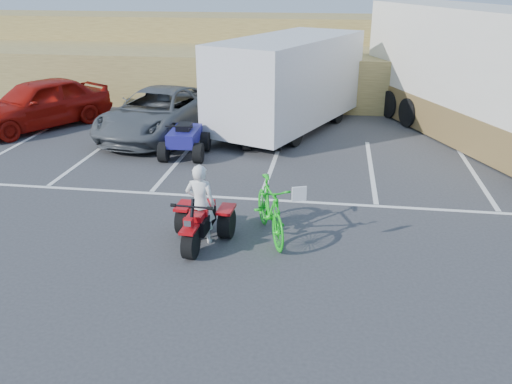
# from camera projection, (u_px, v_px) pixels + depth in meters

# --- Properties ---
(ground) EXTENTS (100.00, 100.00, 0.00)m
(ground) POSITION_uv_depth(u_px,v_px,m) (243.00, 247.00, 10.59)
(ground) COLOR #363638
(ground) RESTS_ON ground
(parking_stripes) EXTENTS (28.00, 5.16, 0.01)m
(parking_stripes) POSITION_uv_depth(u_px,v_px,m) (302.00, 177.00, 14.20)
(parking_stripes) COLOR white
(parking_stripes) RESTS_ON ground
(grass_embankment) EXTENTS (40.00, 8.50, 3.10)m
(grass_embankment) POSITION_uv_depth(u_px,v_px,m) (301.00, 58.00, 24.25)
(grass_embankment) COLOR olive
(grass_embankment) RESTS_ON ground
(red_trike_atv) EXTENTS (1.25, 1.62, 1.02)m
(red_trike_atv) POSITION_uv_depth(u_px,v_px,m) (200.00, 244.00, 10.68)
(red_trike_atv) COLOR #AB090F
(red_trike_atv) RESTS_ON ground
(rider) EXTENTS (0.61, 0.42, 1.61)m
(rider) POSITION_uv_depth(u_px,v_px,m) (200.00, 204.00, 10.51)
(rider) COLOR white
(rider) RESTS_ON ground
(green_dirt_bike) EXTENTS (1.26, 2.10, 1.22)m
(green_dirt_bike) POSITION_uv_depth(u_px,v_px,m) (270.00, 209.00, 10.76)
(green_dirt_bike) COLOR #14BF19
(green_dirt_bike) RESTS_ON ground
(grey_pickup) EXTENTS (3.24, 5.69, 1.50)m
(grey_pickup) POSITION_uv_depth(u_px,v_px,m) (158.00, 113.00, 17.63)
(grey_pickup) COLOR #4E5256
(grey_pickup) RESTS_ON ground
(red_car) EXTENTS (4.25, 5.24, 1.68)m
(red_car) POSITION_uv_depth(u_px,v_px,m) (39.00, 103.00, 18.47)
(red_car) COLOR #9C1008
(red_car) RESTS_ON ground
(cargo_trailer) EXTENTS (4.94, 7.05, 3.05)m
(cargo_trailer) POSITION_uv_depth(u_px,v_px,m) (288.00, 81.00, 17.97)
(cargo_trailer) COLOR silver
(cargo_trailer) RESTS_ON ground
(rv_motorhome) EXTENTS (6.96, 11.19, 3.96)m
(rv_motorhome) POSITION_uv_depth(u_px,v_px,m) (490.00, 87.00, 16.58)
(rv_motorhome) COLOR silver
(rv_motorhome) RESTS_ON ground
(quad_atv_blue) EXTENTS (1.32, 1.72, 1.08)m
(quad_atv_blue) POSITION_uv_depth(u_px,v_px,m) (186.00, 156.00, 15.83)
(quad_atv_blue) COLOR navy
(quad_atv_blue) RESTS_ON ground
(quad_atv_green) EXTENTS (1.33, 1.65, 0.99)m
(quad_atv_green) POSITION_uv_depth(u_px,v_px,m) (262.00, 146.00, 16.78)
(quad_atv_green) COLOR #12511E
(quad_atv_green) RESTS_ON ground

